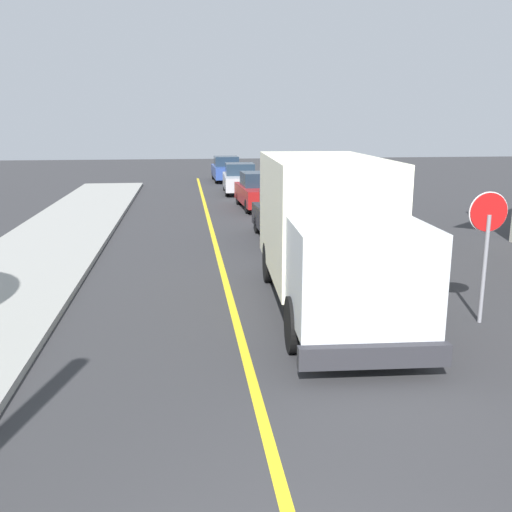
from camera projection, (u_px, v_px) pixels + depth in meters
centre_line_yellow at (228, 291)px, 13.68m from camera, size 0.16×56.00×0.01m
box_truck at (328, 226)px, 12.24m from camera, size 2.76×7.29×3.20m
parked_car_near at (287, 217)px, 19.39m from camera, size 1.93×4.45×1.67m
parked_car_mid at (260, 191)px, 26.53m from camera, size 2.00×4.48×1.67m
parked_car_far at (240, 179)px, 32.22m from camera, size 1.94×4.45×1.67m
parked_car_furthest at (226, 169)px, 38.74m from camera, size 1.88×4.43×1.67m
parked_van_across at (364, 216)px, 19.70m from camera, size 1.89×4.43×1.67m
stop_sign at (487, 232)px, 11.13m from camera, size 0.80×0.10×2.65m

